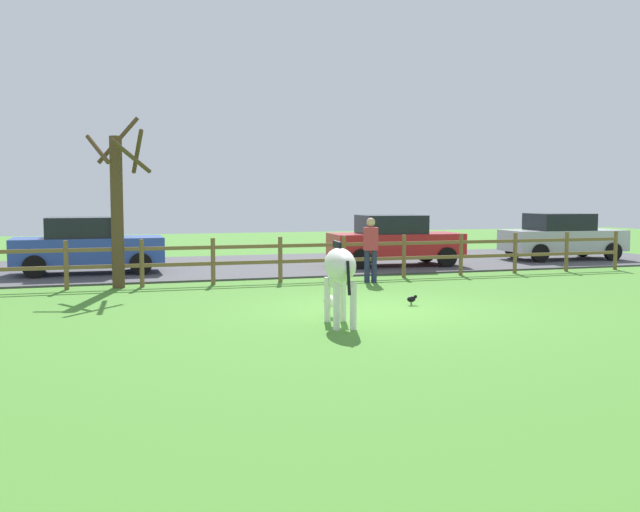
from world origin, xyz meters
TOP-DOWN VIEW (x-y plane):
  - ground_plane at (0.00, 0.00)m, footprint 60.00×60.00m
  - parking_asphalt at (0.00, 9.30)m, footprint 28.00×7.40m
  - paddock_fence at (-0.69, 5.00)m, footprint 20.72×0.11m
  - bare_tree at (-4.65, 5.01)m, footprint 1.50×1.43m
  - zebra at (-1.28, -1.28)m, footprint 0.64×1.93m
  - crow_on_grass at (0.84, 0.37)m, footprint 0.21×0.10m
  - parked_car_blue at (-5.40, 8.15)m, footprint 4.00×1.89m
  - parked_car_red at (3.62, 7.69)m, footprint 4.11×2.11m
  - parked_car_silver at (9.91, 8.00)m, footprint 4.10×2.09m
  - visitor_near_fence at (1.45, 4.18)m, footprint 0.40×0.30m

SIDE VIEW (x-z plane):
  - ground_plane at x=0.00m, z-range 0.00..0.00m
  - parking_asphalt at x=0.00m, z-range 0.00..0.05m
  - crow_on_grass at x=0.84m, z-range 0.02..0.23m
  - paddock_fence at x=-0.69m, z-range 0.08..1.23m
  - parked_car_blue at x=-5.40m, z-range 0.06..1.62m
  - parked_car_red at x=3.62m, z-range 0.06..1.62m
  - parked_car_silver at x=9.91m, z-range 0.06..1.62m
  - visitor_near_fence at x=1.45m, z-range 0.09..1.73m
  - zebra at x=-1.28m, z-range 0.22..1.63m
  - bare_tree at x=-4.65m, z-range -0.03..4.08m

